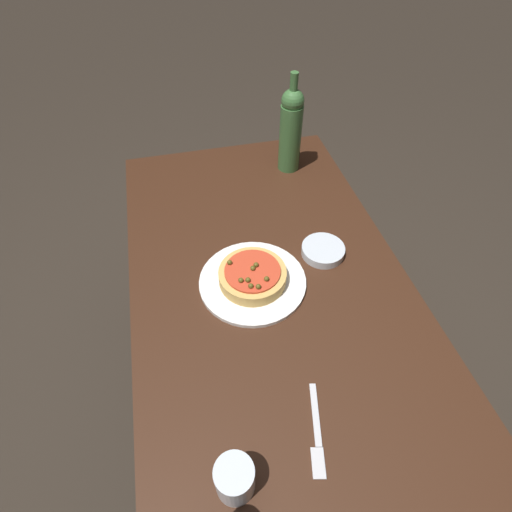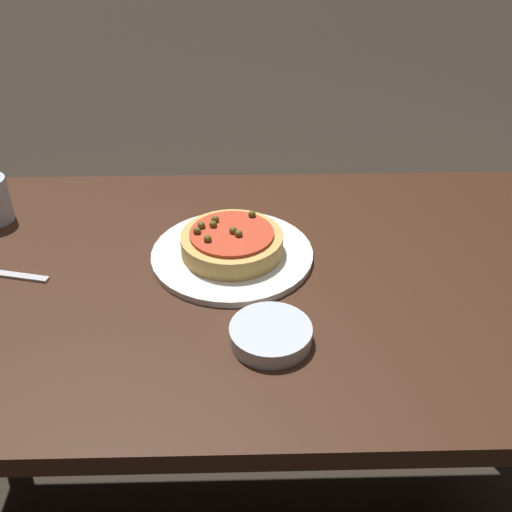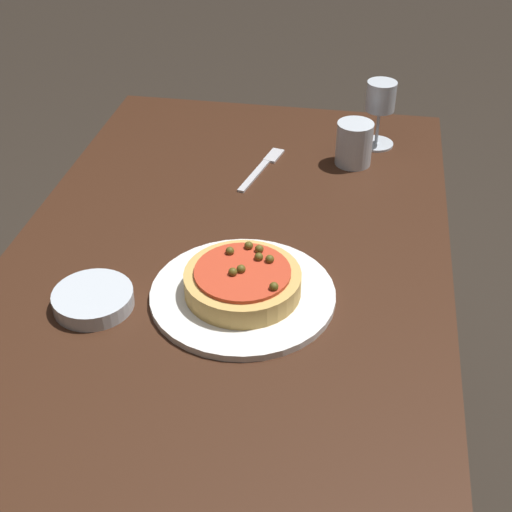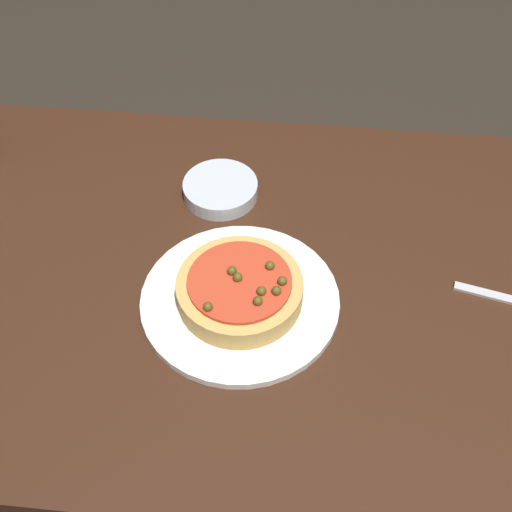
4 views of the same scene
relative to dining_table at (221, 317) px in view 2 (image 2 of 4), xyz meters
name	(u,v)px [view 2 (image 2 of 4)]	position (x,y,z in m)	size (l,w,h in m)	color
dining_table	(221,317)	(0.00, 0.00, 0.00)	(1.42, 0.76, 0.76)	#381E11
dinner_plate	(232,254)	(-0.02, -0.05, 0.11)	(0.29, 0.29, 0.01)	white
pizza	(232,242)	(-0.02, -0.05, 0.13)	(0.18, 0.18, 0.05)	tan
side_bowl	(271,334)	(-0.08, 0.18, 0.11)	(0.13, 0.13, 0.03)	silver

